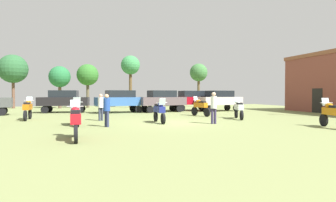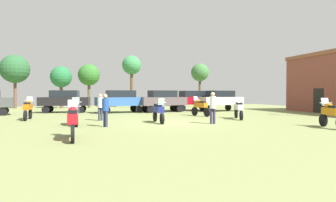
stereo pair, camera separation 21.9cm
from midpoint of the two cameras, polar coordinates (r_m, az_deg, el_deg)
The scene contains 21 objects.
ground_plane at distance 16.49m, azimuth 0.75°, elevation -4.45°, with size 44.00×52.00×0.02m.
motorcycle_1 at distance 20.45m, azimuth -26.01°, elevation -1.36°, with size 0.62×2.21×1.50m.
motorcycle_2 at distance 15.89m, azimuth -17.87°, elevation -2.02°, with size 0.69×2.28×1.51m.
motorcycle_3 at distance 21.74m, azimuth 6.79°, elevation -1.09°, with size 0.83×2.08×1.49m.
motorcycle_4 at distance 16.51m, azimuth -1.55°, elevation -1.93°, with size 0.62×2.20×1.45m.
motorcycle_5 at distance 11.02m, azimuth -18.03°, elevation -3.65°, with size 0.62×2.24×1.45m.
motorcycle_6 at distance 16.18m, azimuth 30.28°, elevation -2.16°, with size 0.75×2.08×1.48m.
motorcycle_9 at distance 19.58m, azimuth 14.27°, elevation -1.43°, with size 0.85×2.20×1.46m.
car_2 at distance 25.71m, azimuth -9.22°, elevation 0.27°, with size 4.56×2.58×2.00m.
car_3 at distance 28.09m, azimuth 10.66°, elevation 0.36°, with size 4.54×2.48×2.00m.
car_4 at distance 28.77m, azimuth 5.18°, elevation 0.40°, with size 4.48×2.29×2.00m.
car_5 at distance 26.39m, azimuth -0.90°, elevation 0.31°, with size 4.54×2.49×2.00m.
car_6 at distance 27.24m, azimuth -19.78°, elevation 0.26°, with size 4.45×2.21×2.00m.
person_1 at distance 14.80m, azimuth -12.03°, elevation -1.34°, with size 0.46×0.46×1.67m.
person_2 at distance 16.11m, azimuth 9.35°, elevation -0.84°, with size 0.38×0.38×1.79m.
person_3 at distance 18.32m, azimuth -13.09°, elevation -0.80°, with size 0.44×0.44×1.68m.
tree_1 at distance 35.91m, azimuth -7.14°, elevation 6.95°, with size 2.35×2.35×6.46m.
tree_2 at distance 37.71m, azimuth -28.22°, elevation 5.64°, with size 3.29×3.29×6.24m.
tree_4 at distance 35.86m, azimuth -15.41°, elevation 4.99°, with size 2.59×2.59×5.29m.
tree_5 at distance 35.67m, azimuth -20.49°, elevation 4.48°, with size 2.47×2.47×4.94m.
tree_6 at distance 37.89m, azimuth 6.58°, elevation 5.58°, with size 2.34×2.34×5.69m.
Camera 2 is at (-4.29, -15.83, 1.70)m, focal length 30.39 mm.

